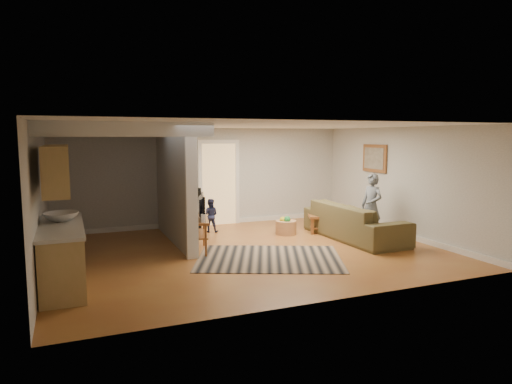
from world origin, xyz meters
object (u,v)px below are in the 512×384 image
tv_console (199,222)px  speaker_right (198,209)px  sofa (354,238)px  toy_basket (286,227)px  toddler (210,232)px  coffee_table (332,219)px  speaker_left (190,216)px  child (371,238)px

tv_console → speaker_right: (0.53, 1.98, -0.08)m
sofa → toy_basket: size_ratio=5.53×
sofa → toddler: 3.38m
coffee_table → tv_console: size_ratio=1.12×
speaker_left → toy_basket: speaker_left is taller
speaker_right → tv_console: bearing=-128.1°
coffee_table → toddler: size_ratio=1.54×
toddler → speaker_right: bearing=-29.9°
tv_console → toy_basket: 2.49m
speaker_left → speaker_right: size_ratio=1.09×
sofa → speaker_left: speaker_left is taller
tv_console → child: (3.94, -0.28, -0.60)m
speaker_left → toy_basket: size_ratio=2.33×
sofa → speaker_left: size_ratio=2.38×
tv_console → speaker_right: 2.05m
sofa → speaker_right: size_ratio=2.59×
tv_console → child: 4.00m
speaker_left → speaker_right: speaker_left is taller
child → speaker_left: bearing=-119.7°
sofa → toy_basket: 1.59m
sofa → toy_basket: bearing=49.2°
speaker_left → toddler: 1.28m
toy_basket → child: 1.95m
speaker_left → toddler: size_ratio=1.42×
sofa → speaker_left: 3.70m
speaker_left → toddler: (0.72, 0.89, -0.57)m
toddler → tv_console: bearing=89.5°
coffee_table → toy_basket: coffee_table is taller
tv_console → coffee_table: bearing=23.0°
speaker_right → toy_basket: speaker_right is taller
toy_basket → toddler: toy_basket is taller
toy_basket → sofa: bearing=-39.5°
sofa → speaker_left: (-3.51, 1.02, 0.57)m
speaker_left → child: size_ratio=0.78×
toy_basket → toddler: bearing=150.1°
toy_basket → child: child is taller
sofa → child: (0.40, -0.07, 0.00)m
tv_console → toy_basket: bearing=32.3°
sofa → speaker_left: bearing=72.4°
child → coffee_table: bearing=-163.4°
coffee_table → speaker_right: (-2.90, 1.41, 0.19)m
speaker_right → toddler: bearing=-76.2°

